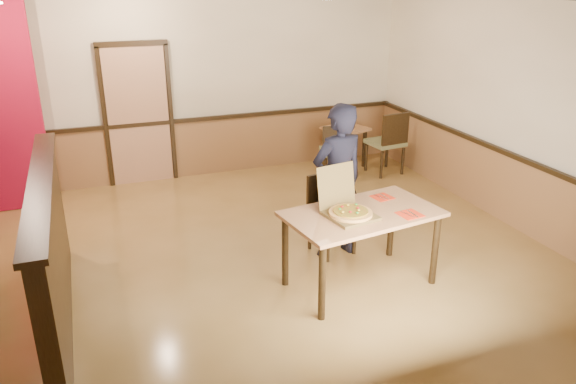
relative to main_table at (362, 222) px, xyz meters
name	(u,v)px	position (x,y,z in m)	size (l,w,h in m)	color
floor	(260,275)	(-0.93, 0.53, -0.72)	(7.00, 7.00, 0.00)	#B18644
ceiling	(254,6)	(-0.93, 0.53, 2.08)	(7.00, 7.00, 0.00)	black
wall_back	(189,89)	(-0.93, 4.03, 0.68)	(7.00, 7.00, 0.00)	#F7E9C2
wall_right	(535,122)	(2.57, 0.53, 0.68)	(7.00, 7.00, 0.00)	#F7E9C2
wainscot_back	(193,148)	(-0.93, 4.00, -0.27)	(7.00, 0.04, 0.90)	olive
chair_rail_back	(191,120)	(-0.93, 3.98, 0.20)	(7.00, 0.06, 0.06)	black
wainscot_right	(521,196)	(2.54, 0.53, -0.27)	(0.04, 7.00, 0.90)	olive
chair_rail_right	(525,160)	(2.52, 0.53, 0.20)	(0.06, 7.00, 0.06)	black
back_door	(138,116)	(-1.73, 3.99, 0.33)	(0.90, 0.06, 2.10)	tan
booth_partition	(53,253)	(-2.93, 0.33, 0.02)	(0.20, 3.10, 1.44)	black
main_table	(362,222)	(0.00, 0.00, 0.00)	(1.65, 1.09, 0.83)	#B97E4E
diner_chair	(329,210)	(0.03, 0.84, -0.21)	(0.53, 0.53, 0.92)	olive
side_chair_left	(335,150)	(1.09, 2.96, -0.21)	(0.58, 0.58, 0.92)	olive
side_chair_right	(388,140)	(2.02, 2.95, -0.15)	(0.57, 0.57, 1.03)	olive
side_table	(345,137)	(1.56, 3.58, -0.22)	(0.78, 0.78, 0.67)	#B97E4E
diner	(338,182)	(0.05, 0.70, 0.18)	(0.66, 0.43, 1.80)	black
pizza_box	(348,210)	(-0.18, -0.03, 0.17)	(0.52, 0.59, 0.47)	brown
pizza	(351,213)	(-0.17, -0.08, 0.16)	(0.43, 0.43, 0.03)	#DFA451
napkin_near	(410,214)	(0.42, -0.22, 0.11)	(0.25, 0.25, 0.01)	red
napkin_far	(382,197)	(0.38, 0.28, 0.11)	(0.24, 0.24, 0.01)	red
condiment	(350,123)	(1.61, 3.52, 0.03)	(0.06, 0.06, 0.16)	brown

